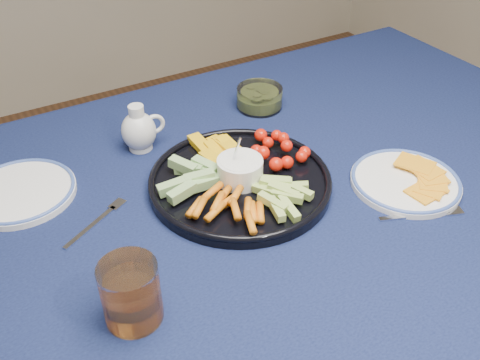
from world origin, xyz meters
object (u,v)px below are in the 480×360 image
cheese_plate (406,180)px  juice_tumbler (131,296)px  creamer_pitcher (139,130)px  side_plate_extra (20,192)px  crudite_platter (239,178)px  pickle_bowl (260,99)px  dining_table (247,248)px

cheese_plate → juice_tumbler: bearing=-176.6°
cheese_plate → creamer_pitcher: bearing=136.0°
side_plate_extra → cheese_plate: bearing=-27.8°
crudite_platter → side_plate_extra: crudite_platter is taller
crudite_platter → cheese_plate: crudite_platter is taller
crudite_platter → juice_tumbler: bearing=-146.5°
pickle_bowl → side_plate_extra: (-0.55, -0.06, -0.01)m
creamer_pitcher → juice_tumbler: (-0.17, -0.40, -0.00)m
dining_table → cheese_plate: (0.30, -0.08, 0.10)m
dining_table → juice_tumbler: (-0.26, -0.12, 0.13)m
dining_table → cheese_plate: bearing=-15.5°
cheese_plate → dining_table: bearing=164.5°
side_plate_extra → creamer_pitcher: bearing=8.1°
pickle_bowl → juice_tumbler: size_ratio=1.08×
cheese_plate → juice_tumbler: (-0.55, -0.03, 0.03)m
pickle_bowl → juice_tumbler: bearing=-138.2°
dining_table → cheese_plate: 0.32m
creamer_pitcher → pickle_bowl: creamer_pitcher is taller
pickle_bowl → side_plate_extra: pickle_bowl is taller
juice_tumbler → creamer_pitcher: bearing=66.8°
creamer_pitcher → crudite_platter: bearing=-63.6°
cheese_plate → side_plate_extra: size_ratio=1.03×
creamer_pitcher → cheese_plate: (0.38, -0.37, -0.03)m
crudite_platter → juice_tumbler: 0.34m
side_plate_extra → dining_table: bearing=-36.8°
crudite_platter → cheese_plate: 0.31m
crudite_platter → pickle_bowl: bearing=50.7°
pickle_bowl → side_plate_extra: 0.55m
crudite_platter → cheese_plate: bearing=-29.1°
juice_tumbler → dining_table: bearing=24.2°
pickle_bowl → juice_tumbler: 0.64m
pickle_bowl → juice_tumbler: juice_tumbler is taller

